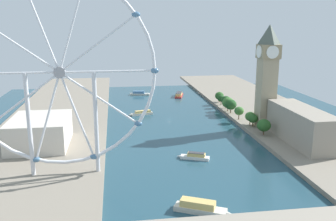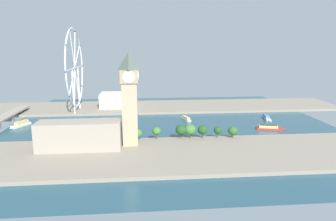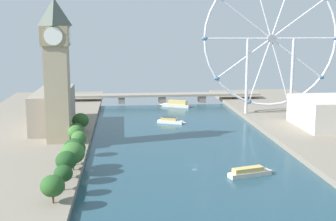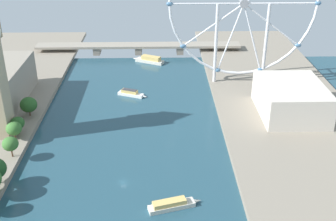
{
  "view_description": "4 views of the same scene",
  "coord_description": "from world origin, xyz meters",
  "px_view_note": "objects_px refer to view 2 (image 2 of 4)",
  "views": [
    {
      "loc": [
        49.01,
        331.09,
        88.1
      ],
      "look_at": [
        6.66,
        40.65,
        18.23
      ],
      "focal_mm": 39.56,
      "sensor_mm": 36.0,
      "label": 1
    },
    {
      "loc": [
        -342.96,
        34.94,
        92.8
      ],
      "look_at": [
        -7.8,
        4.87,
        19.41
      ],
      "focal_mm": 32.42,
      "sensor_mm": 36.0,
      "label": 2
    },
    {
      "loc": [
        -36.02,
        -227.32,
        70.84
      ],
      "look_at": [
        -4.24,
        98.41,
        10.92
      ],
      "focal_mm": 49.21,
      "sensor_mm": 36.0,
      "label": 3
    },
    {
      "loc": [
        18.47,
        -175.65,
        127.32
      ],
      "look_at": [
        23.87,
        61.31,
        9.53
      ],
      "focal_mm": 45.61,
      "sensor_mm": 36.0,
      "label": 4
    }
  ],
  "objects_px": {
    "clock_tower": "(130,97)",
    "parliament_block": "(79,135)",
    "tour_boat_0": "(186,118)",
    "tour_boat_2": "(80,126)",
    "tour_boat_1": "(267,118)",
    "ferris_wheel": "(75,69)",
    "tour_boat_4": "(21,124)",
    "tour_boat_3": "(269,128)",
    "riverside_hall": "(118,100)"
  },
  "relations": [
    {
      "from": "parliament_block",
      "to": "ferris_wheel",
      "type": "relative_size",
      "value": 0.64
    },
    {
      "from": "tour_boat_2",
      "to": "tour_boat_3",
      "type": "relative_size",
      "value": 0.66
    },
    {
      "from": "ferris_wheel",
      "to": "tour_boat_3",
      "type": "bearing_deg",
      "value": -114.93
    },
    {
      "from": "parliament_block",
      "to": "riverside_hall",
      "type": "bearing_deg",
      "value": -6.13
    },
    {
      "from": "ferris_wheel",
      "to": "tour_boat_0",
      "type": "distance_m",
      "value": 164.97
    },
    {
      "from": "tour_boat_0",
      "to": "tour_boat_4",
      "type": "distance_m",
      "value": 195.4
    },
    {
      "from": "tour_boat_2",
      "to": "clock_tower",
      "type": "bearing_deg",
      "value": -118.08
    },
    {
      "from": "ferris_wheel",
      "to": "tour_boat_4",
      "type": "relative_size",
      "value": 3.97
    },
    {
      "from": "ferris_wheel",
      "to": "tour_boat_3",
      "type": "relative_size",
      "value": 3.4
    },
    {
      "from": "ferris_wheel",
      "to": "tour_boat_4",
      "type": "height_order",
      "value": "ferris_wheel"
    },
    {
      "from": "riverside_hall",
      "to": "tour_boat_3",
      "type": "relative_size",
      "value": 1.54
    },
    {
      "from": "tour_boat_0",
      "to": "tour_boat_1",
      "type": "bearing_deg",
      "value": -109.1
    },
    {
      "from": "ferris_wheel",
      "to": "tour_boat_0",
      "type": "xyz_separation_m",
      "value": [
        -54.73,
        -144.0,
        -59.01
      ]
    },
    {
      "from": "riverside_hall",
      "to": "tour_boat_1",
      "type": "height_order",
      "value": "riverside_hall"
    },
    {
      "from": "tour_boat_1",
      "to": "tour_boat_3",
      "type": "xyz_separation_m",
      "value": [
        -46.95,
        16.87,
        0.26
      ]
    },
    {
      "from": "parliament_block",
      "to": "tour_boat_3",
      "type": "bearing_deg",
      "value": -74.14
    },
    {
      "from": "parliament_block",
      "to": "riverside_hall",
      "type": "distance_m",
      "value": 187.73
    },
    {
      "from": "parliament_block",
      "to": "tour_boat_1",
      "type": "relative_size",
      "value": 2.51
    },
    {
      "from": "parliament_block",
      "to": "tour_boat_4",
      "type": "relative_size",
      "value": 2.55
    },
    {
      "from": "ferris_wheel",
      "to": "riverside_hall",
      "type": "distance_m",
      "value": 76.51
    },
    {
      "from": "tour_boat_1",
      "to": "tour_boat_3",
      "type": "distance_m",
      "value": 49.89
    },
    {
      "from": "tour_boat_1",
      "to": "tour_boat_2",
      "type": "height_order",
      "value": "tour_boat_1"
    },
    {
      "from": "clock_tower",
      "to": "riverside_hall",
      "type": "bearing_deg",
      "value": 7.67
    },
    {
      "from": "tour_boat_0",
      "to": "parliament_block",
      "type": "bearing_deg",
      "value": 118.47
    },
    {
      "from": "ferris_wheel",
      "to": "tour_boat_1",
      "type": "xyz_separation_m",
      "value": [
        -60.1,
        -247.16,
        -58.89
      ]
    },
    {
      "from": "tour_boat_4",
      "to": "tour_boat_3",
      "type": "bearing_deg",
      "value": 108.73
    },
    {
      "from": "tour_boat_1",
      "to": "tour_boat_2",
      "type": "xyz_separation_m",
      "value": [
        -20.3,
        228.58,
        -0.14
      ]
    },
    {
      "from": "tour_boat_4",
      "to": "clock_tower",
      "type": "bearing_deg",
      "value": 83.28
    },
    {
      "from": "ferris_wheel",
      "to": "parliament_block",
      "type": "bearing_deg",
      "value": -168.02
    },
    {
      "from": "ferris_wheel",
      "to": "tour_boat_1",
      "type": "relative_size",
      "value": 3.91
    },
    {
      "from": "tour_boat_4",
      "to": "ferris_wheel",
      "type": "bearing_deg",
      "value": 169.8
    },
    {
      "from": "tour_boat_2",
      "to": "parliament_block",
      "type": "bearing_deg",
      "value": -146.54
    },
    {
      "from": "parliament_block",
      "to": "tour_boat_3",
      "type": "xyz_separation_m",
      "value": [
        55.63,
        -195.78,
        -13.17
      ]
    },
    {
      "from": "tour_boat_3",
      "to": "parliament_block",
      "type": "bearing_deg",
      "value": -148.66
    },
    {
      "from": "ferris_wheel",
      "to": "tour_boat_3",
      "type": "height_order",
      "value": "ferris_wheel"
    },
    {
      "from": "riverside_hall",
      "to": "clock_tower",
      "type": "bearing_deg",
      "value": -172.33
    },
    {
      "from": "clock_tower",
      "to": "tour_boat_1",
      "type": "relative_size",
      "value": 2.93
    },
    {
      "from": "parliament_block",
      "to": "tour_boat_2",
      "type": "bearing_deg",
      "value": 10.95
    },
    {
      "from": "tour_boat_2",
      "to": "tour_boat_3",
      "type": "xyz_separation_m",
      "value": [
        -26.65,
        -211.71,
        0.4
      ]
    },
    {
      "from": "clock_tower",
      "to": "riverside_hall",
      "type": "xyz_separation_m",
      "value": [
        177.13,
        23.85,
        -33.82
      ]
    },
    {
      "from": "riverside_hall",
      "to": "tour_boat_2",
      "type": "relative_size",
      "value": 2.33
    },
    {
      "from": "parliament_block",
      "to": "tour_boat_0",
      "type": "xyz_separation_m",
      "value": [
        107.95,
        -109.49,
        -13.56
      ]
    },
    {
      "from": "ferris_wheel",
      "to": "tour_boat_4",
      "type": "distance_m",
      "value": 103.13
    },
    {
      "from": "tour_boat_2",
      "to": "tour_boat_4",
      "type": "relative_size",
      "value": 0.78
    },
    {
      "from": "ferris_wheel",
      "to": "tour_boat_0",
      "type": "bearing_deg",
      "value": -110.81
    },
    {
      "from": "tour_boat_0",
      "to": "tour_boat_1",
      "type": "height_order",
      "value": "tour_boat_1"
    },
    {
      "from": "riverside_hall",
      "to": "tour_boat_2",
      "type": "xyz_separation_m",
      "value": [
        -104.35,
        35.96,
        -11.03
      ]
    },
    {
      "from": "tour_boat_0",
      "to": "tour_boat_2",
      "type": "distance_m",
      "value": 128.01
    },
    {
      "from": "riverside_hall",
      "to": "ferris_wheel",
      "type": "bearing_deg",
      "value": 113.71
    },
    {
      "from": "clock_tower",
      "to": "parliament_block",
      "type": "bearing_deg",
      "value": 102.22
    }
  ]
}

